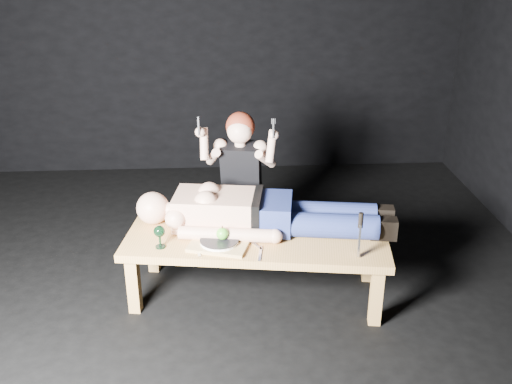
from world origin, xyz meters
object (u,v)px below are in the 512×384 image
table (256,266)px  kneeling_woman (243,180)px  carving_knife (360,235)px  goblet (160,237)px  serving_tray (219,244)px  lying_man (267,209)px

table → kneeling_woman: bearing=103.9°
table → carving_knife: 0.78m
table → kneeling_woman: (-0.06, 0.66, 0.36)m
carving_knife → goblet: bearing=179.2°
kneeling_woman → serving_tray: bearing=-93.0°
lying_man → carving_knife: 0.69m
serving_tray → carving_knife: carving_knife is taller
kneeling_woman → carving_knife: size_ratio=3.84×
lying_man → carving_knife: carving_knife is taller
lying_man → goblet: size_ratio=12.35×
serving_tray → kneeling_woman: bearing=76.8°
table → serving_tray: serving_tray is taller
lying_man → table: bearing=-113.3°
lying_man → serving_tray: 0.42m
serving_tray → goblet: bearing=179.9°
lying_man → kneeling_woman: (-0.14, 0.54, -0.01)m
table → goblet: (-0.62, -0.11, 0.30)m
lying_man → carving_knife: size_ratio=6.18×
serving_tray → goblet: size_ratio=2.41×
kneeling_woman → serving_tray: (-0.18, -0.77, -0.12)m
carving_knife → kneeling_woman: bearing=133.3°
kneeling_woman → goblet: kneeling_woman is taller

